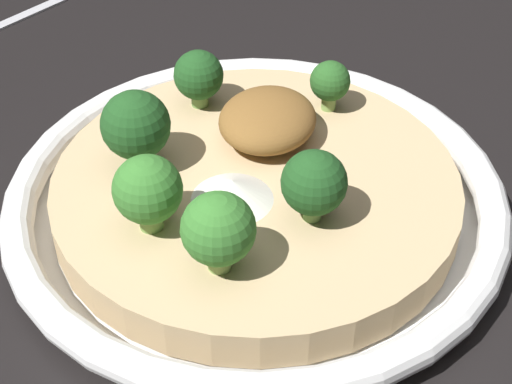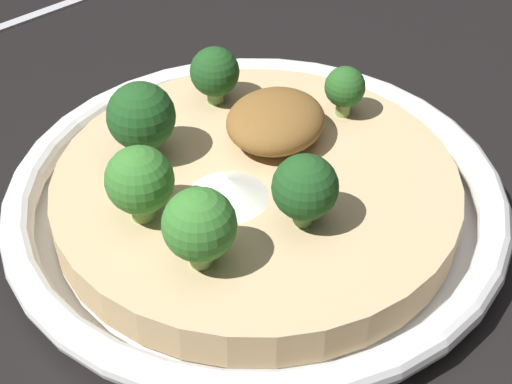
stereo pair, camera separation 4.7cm
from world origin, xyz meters
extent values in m
plane|color=black|center=(0.00, 0.00, 0.00)|extent=(6.00, 6.00, 0.00)
cylinder|color=white|center=(0.00, 0.00, 0.00)|extent=(0.28, 0.28, 0.01)
torus|color=white|center=(0.00, 0.00, 0.02)|extent=(0.30, 0.30, 0.02)
cylinder|color=tan|center=(0.00, 0.00, 0.02)|extent=(0.24, 0.24, 0.02)
cone|color=white|center=(0.02, -0.01, 0.04)|extent=(0.05, 0.05, 0.01)
ellipsoid|color=brown|center=(-0.04, -0.01, 0.04)|extent=(0.07, 0.06, 0.03)
cylinder|color=#668E47|center=(0.02, 0.04, 0.04)|extent=(0.01, 0.01, 0.02)
sphere|color=#1E4C1E|center=(0.02, 0.04, 0.06)|extent=(0.04, 0.04, 0.04)
cylinder|color=#84A856|center=(-0.08, 0.02, 0.04)|extent=(0.01, 0.01, 0.02)
sphere|color=#285B23|center=(-0.08, 0.02, 0.05)|extent=(0.03, 0.03, 0.03)
cylinder|color=#84A856|center=(0.01, -0.07, 0.04)|extent=(0.01, 0.01, 0.02)
sphere|color=#1E4C1E|center=(0.01, -0.07, 0.06)|extent=(0.04, 0.04, 0.04)
cylinder|color=#668E47|center=(-0.06, -0.06, 0.04)|extent=(0.02, 0.02, 0.02)
sphere|color=#1E4C1E|center=(-0.06, -0.06, 0.05)|extent=(0.03, 0.03, 0.03)
cylinder|color=#84A856|center=(0.08, 0.01, 0.04)|extent=(0.02, 0.02, 0.02)
sphere|color=#387A2D|center=(0.08, 0.01, 0.06)|extent=(0.04, 0.04, 0.04)
cylinder|color=#759E4C|center=(0.06, -0.04, 0.04)|extent=(0.02, 0.02, 0.02)
sphere|color=#387A2D|center=(0.06, -0.04, 0.06)|extent=(0.04, 0.04, 0.04)
camera|label=1|loc=(0.34, 0.13, 0.32)|focal=55.00mm
camera|label=2|loc=(0.32, 0.18, 0.32)|focal=55.00mm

